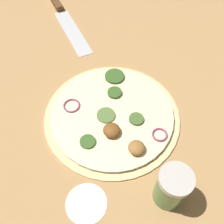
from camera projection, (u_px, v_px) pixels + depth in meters
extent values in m
plane|color=tan|center=(112.00, 117.00, 0.59)|extent=(3.00, 3.00, 0.00)
cylinder|color=beige|center=(112.00, 116.00, 0.59)|extent=(0.30, 0.30, 0.01)
cylinder|color=beige|center=(112.00, 114.00, 0.58)|extent=(0.27, 0.27, 0.00)
cylinder|color=#385B23|center=(115.00, 93.00, 0.61)|extent=(0.03, 0.03, 0.01)
cylinder|color=#567538|center=(106.00, 115.00, 0.57)|extent=(0.04, 0.04, 0.00)
ellipsoid|color=#996633|center=(137.00, 148.00, 0.52)|extent=(0.03, 0.03, 0.02)
cylinder|color=#385B23|center=(115.00, 76.00, 0.64)|extent=(0.05, 0.05, 0.01)
torus|color=#934266|center=(72.00, 106.00, 0.59)|extent=(0.04, 0.04, 0.00)
cylinder|color=#385B23|center=(88.00, 142.00, 0.54)|extent=(0.03, 0.03, 0.00)
cylinder|color=#47662D|center=(136.00, 119.00, 0.57)|extent=(0.03, 0.03, 0.01)
ellipsoid|color=brown|center=(112.00, 130.00, 0.54)|extent=(0.04, 0.04, 0.02)
torus|color=#934266|center=(160.00, 134.00, 0.55)|extent=(0.03, 0.03, 0.00)
cube|color=silver|center=(73.00, 32.00, 0.76)|extent=(0.16, 0.20, 0.00)
cube|color=brown|center=(56.00, 2.00, 0.83)|extent=(0.07, 0.08, 0.02)
cylinder|color=#4C7F42|center=(171.00, 189.00, 0.46)|extent=(0.06, 0.06, 0.08)
cylinder|color=beige|center=(176.00, 179.00, 0.42)|extent=(0.06, 0.06, 0.01)
cylinder|color=white|center=(86.00, 203.00, 0.48)|extent=(0.08, 0.08, 0.00)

